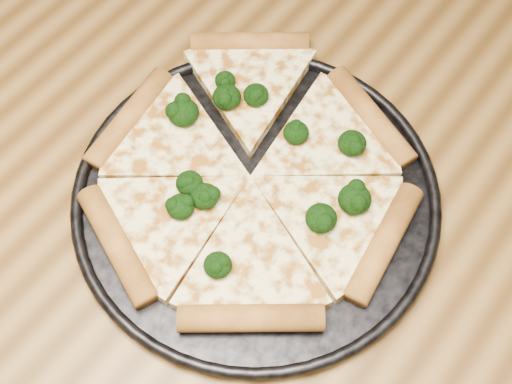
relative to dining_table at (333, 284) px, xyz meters
The scene contains 4 objects.
dining_table is the anchor object (origin of this frame).
pizza_pan 0.14m from the dining_table, behind, with size 0.34×0.34×0.02m.
pizza 0.15m from the dining_table, behind, with size 0.31×0.33×0.02m.
broccoli_florets 0.16m from the dining_table, behind, with size 0.21×0.20×0.02m.
Camera 1 is at (0.10, -0.26, 1.32)m, focal length 48.73 mm.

